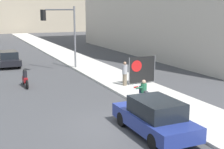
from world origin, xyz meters
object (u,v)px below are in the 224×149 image
at_px(parked_car_curbside, 155,117).
at_px(car_on_road_nearest, 8,59).
at_px(seated_protester, 144,90).
at_px(traffic_light_pole, 63,26).
at_px(jogger_on_sidewalk, 125,73).
at_px(protest_banner, 142,69).
at_px(motorcycle_on_road, 25,79).

distance_m(parked_car_curbside, car_on_road_nearest, 19.81).
xyz_separation_m(seated_protester, car_on_road_nearest, (-5.56, 15.37, -0.04)).
distance_m(seated_protester, traffic_light_pole, 11.48).
xyz_separation_m(jogger_on_sidewalk, traffic_light_pole, (-2.11, 7.31, 2.82)).
relative_size(jogger_on_sidewalk, car_on_road_nearest, 0.35).
relative_size(seated_protester, parked_car_curbside, 0.27).
bearing_deg(parked_car_curbside, protest_banner, 64.00).
xyz_separation_m(jogger_on_sidewalk, protest_banner, (1.29, -0.01, 0.18)).
distance_m(seated_protester, protest_banner, 4.16).
xyz_separation_m(seated_protester, traffic_light_pole, (-1.48, 10.98, 3.02)).
relative_size(protest_banner, traffic_light_pole, 0.39).
bearing_deg(jogger_on_sidewalk, parked_car_curbside, 50.83).
bearing_deg(parked_car_curbside, car_on_road_nearest, 100.78).
distance_m(jogger_on_sidewalk, parked_car_curbside, 8.16).
xyz_separation_m(traffic_light_pole, motorcycle_on_road, (-3.93, -4.37, -3.24)).
distance_m(jogger_on_sidewalk, car_on_road_nearest, 13.24).
bearing_deg(parked_car_curbside, traffic_light_pole, 88.56).
bearing_deg(jogger_on_sidewalk, traffic_light_pole, -95.31).
distance_m(seated_protester, motorcycle_on_road, 8.54).
bearing_deg(seated_protester, traffic_light_pole, 103.54).
bearing_deg(car_on_road_nearest, parked_car_curbside, -79.22).
bearing_deg(jogger_on_sidewalk, protest_banner, 158.08).
height_order(seated_protester, car_on_road_nearest, car_on_road_nearest).
bearing_deg(traffic_light_pole, seated_protester, -82.34).
relative_size(traffic_light_pole, parked_car_curbside, 1.23).
distance_m(jogger_on_sidewalk, protest_banner, 1.31).
xyz_separation_m(seated_protester, jogger_on_sidewalk, (0.63, 3.68, 0.20)).
relative_size(seated_protester, motorcycle_on_road, 0.56).
bearing_deg(jogger_on_sidewalk, car_on_road_nearest, -83.51).
bearing_deg(jogger_on_sidewalk, seated_protester, 58.83).
bearing_deg(seated_protester, parked_car_curbside, -108.53).
bearing_deg(seated_protester, jogger_on_sidewalk, 86.13).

